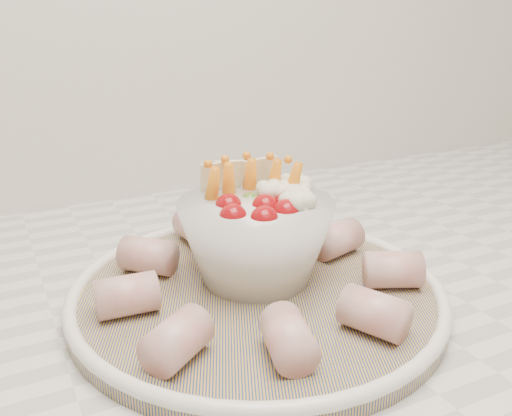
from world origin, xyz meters
name	(u,v)px	position (x,y,z in m)	size (l,w,h in m)	color
serving_platter	(257,292)	(0.00, 1.41, 0.93)	(0.43, 0.43, 0.02)	navy
veggie_bowl	(257,235)	(0.01, 1.43, 0.98)	(0.14, 0.14, 0.11)	silver
cured_meat_rolls	(257,272)	(0.00, 1.41, 0.95)	(0.28, 0.28, 0.03)	#BA5655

